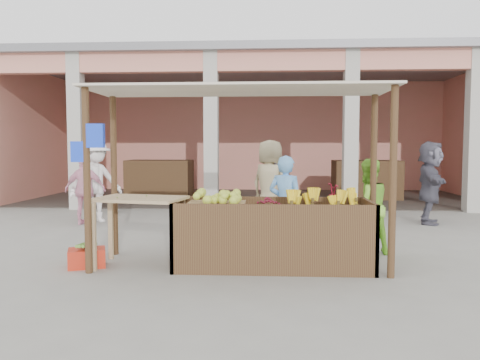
# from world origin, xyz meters

# --- Properties ---
(ground) EXTENTS (60.00, 60.00, 0.00)m
(ground) POSITION_xyz_m (0.00, 0.00, 0.00)
(ground) COLOR gray
(ground) RESTS_ON ground
(market_building) EXTENTS (14.40, 6.40, 4.20)m
(market_building) POSITION_xyz_m (0.05, 8.93, 2.70)
(market_building) COLOR #E28576
(market_building) RESTS_ON ground
(fruit_stall) EXTENTS (2.60, 0.95, 0.80)m
(fruit_stall) POSITION_xyz_m (0.50, 0.00, 0.40)
(fruit_stall) COLOR brown
(fruit_stall) RESTS_ON ground
(stall_awning) EXTENTS (4.09, 1.35, 2.39)m
(stall_awning) POSITION_xyz_m (-0.01, 0.06, 1.98)
(stall_awning) COLOR brown
(stall_awning) RESTS_ON ground
(banana_heap) EXTENTS (1.03, 0.56, 0.19)m
(banana_heap) POSITION_xyz_m (1.16, 0.01, 0.89)
(banana_heap) COLOR yellow
(banana_heap) RESTS_ON fruit_stall
(melon_tray) EXTENTS (0.77, 0.67, 0.20)m
(melon_tray) POSITION_xyz_m (-0.26, 0.02, 0.90)
(melon_tray) COLOR #9C7B50
(melon_tray) RESTS_ON fruit_stall
(berry_heap) EXTENTS (0.42, 0.34, 0.13)m
(berry_heap) POSITION_xyz_m (0.43, 0.05, 0.87)
(berry_heap) COLOR maroon
(berry_heap) RESTS_ON fruit_stall
(side_table) EXTENTS (1.27, 0.97, 0.93)m
(side_table) POSITION_xyz_m (-1.30, -0.02, 0.79)
(side_table) COLOR tan
(side_table) RESTS_ON ground
(papaya_pile) EXTENTS (0.77, 0.44, 0.22)m
(papaya_pile) POSITION_xyz_m (-1.30, -0.02, 1.04)
(papaya_pile) COLOR #4B8E2E
(papaya_pile) RESTS_ON side_table
(red_crate) EXTENTS (0.56, 0.49, 0.25)m
(red_crate) POSITION_xyz_m (-1.99, -0.16, 0.12)
(red_crate) COLOR red
(red_crate) RESTS_ON ground
(plantain_bundle) EXTENTS (0.36, 0.25, 0.07)m
(plantain_bundle) POSITION_xyz_m (-1.99, -0.16, 0.28)
(plantain_bundle) COLOR #619837
(plantain_bundle) RESTS_ON red_crate
(produce_sacks) EXTENTS (0.79, 0.49, 0.60)m
(produce_sacks) POSITION_xyz_m (2.72, 5.38, 0.30)
(produce_sacks) COLOR maroon
(produce_sacks) RESTS_ON ground
(vendor_blue) EXTENTS (0.72, 0.64, 1.58)m
(vendor_blue) POSITION_xyz_m (0.70, 0.84, 0.79)
(vendor_blue) COLOR #67ABF1
(vendor_blue) RESTS_ON ground
(vendor_green) EXTENTS (0.83, 0.64, 1.51)m
(vendor_green) POSITION_xyz_m (1.92, 0.83, 0.76)
(vendor_green) COLOR #84D036
(vendor_green) RESTS_ON ground
(motorcycle) EXTENTS (0.89, 1.92, 0.96)m
(motorcycle) POSITION_xyz_m (1.19, 2.52, 0.48)
(motorcycle) COLOR maroon
(motorcycle) RESTS_ON ground
(shopper_a) EXTENTS (1.32, 1.30, 1.92)m
(shopper_a) POSITION_xyz_m (-3.24, 3.57, 0.96)
(shopper_a) COLOR white
(shopper_a) RESTS_ON ground
(shopper_b) EXTENTS (0.91, 0.49, 1.55)m
(shopper_b) POSITION_xyz_m (-3.34, 3.24, 0.77)
(shopper_b) COLOR #EEA0BA
(shopper_b) RESTS_ON ground
(shopper_c) EXTENTS (1.11, 1.05, 1.94)m
(shopper_c) POSITION_xyz_m (0.48, 2.83, 0.97)
(shopper_c) COLOR tan
(shopper_c) RESTS_ON ground
(shopper_d) EXTENTS (1.15, 1.82, 1.83)m
(shopper_d) POSITION_xyz_m (3.84, 3.77, 0.91)
(shopper_d) COLOR #4F4D5B
(shopper_d) RESTS_ON ground
(shopper_e) EXTENTS (0.74, 0.69, 1.59)m
(shopper_e) POSITION_xyz_m (-4.37, 5.80, 0.80)
(shopper_e) COLOR tan
(shopper_e) RESTS_ON ground
(shopper_f) EXTENTS (0.97, 0.86, 1.73)m
(shopper_f) POSITION_xyz_m (0.56, 4.78, 0.87)
(shopper_f) COLOR gray
(shopper_f) RESTS_ON ground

